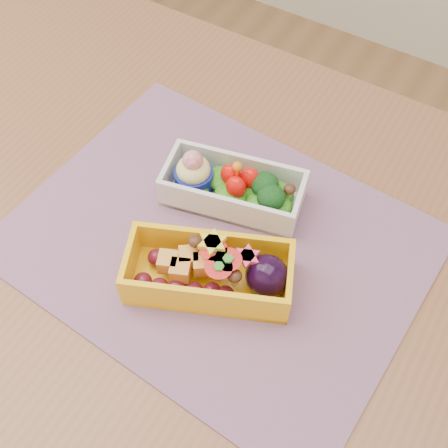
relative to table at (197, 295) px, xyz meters
The scene contains 5 objects.
ground 0.65m from the table, ahead, with size 3.00×3.00×0.00m, color olive.
table is the anchor object (origin of this frame).
placemat 0.11m from the table, 67.39° to the left, with size 0.48×0.37×0.00m, color gray.
bento_white 0.16m from the table, 92.57° to the left, with size 0.19×0.12×0.07m.
bento_yellow 0.14m from the table, 28.29° to the right, with size 0.21×0.15×0.06m.
Camera 1 is at (0.22, -0.29, 1.34)m, focal length 45.83 mm.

